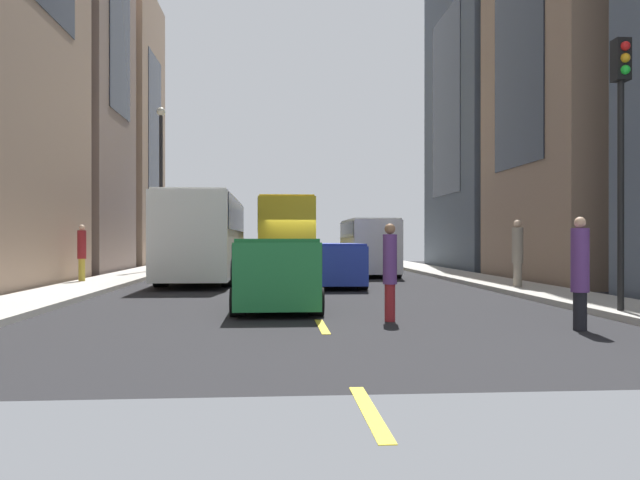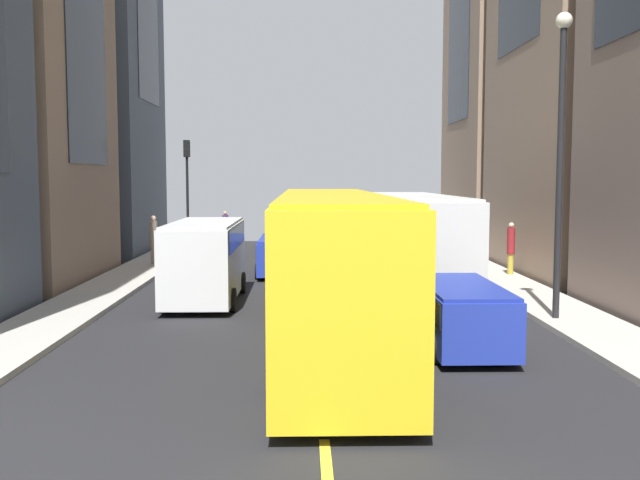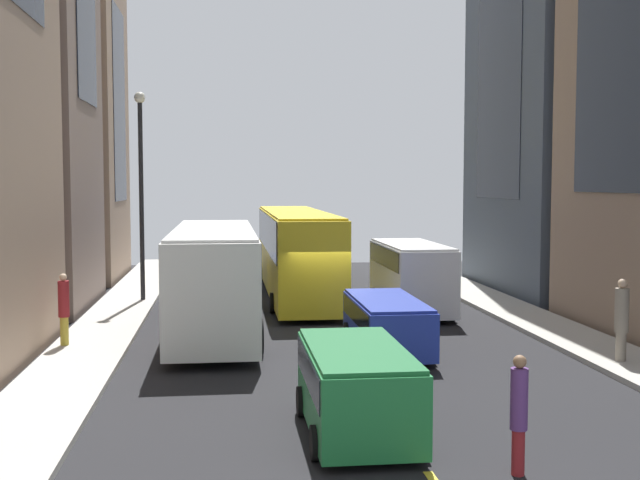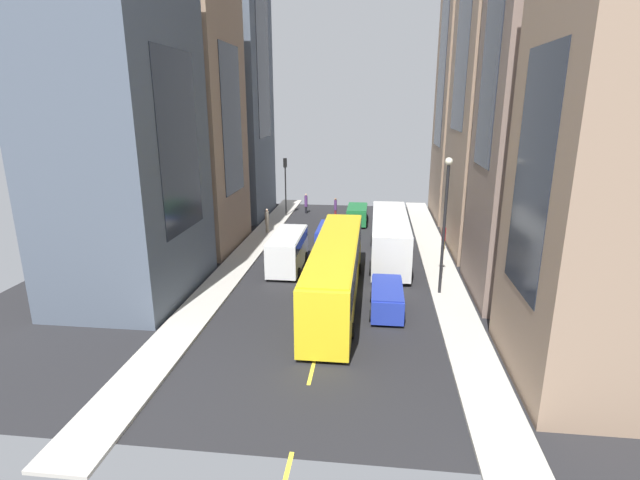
# 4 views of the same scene
# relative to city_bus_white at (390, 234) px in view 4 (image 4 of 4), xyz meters

# --- Properties ---
(ground_plane) EXTENTS (40.63, 40.63, 0.00)m
(ground_plane) POSITION_rel_city_bus_white_xyz_m (3.69, 1.09, -2.01)
(ground_plane) COLOR black
(sidewalk_west) EXTENTS (2.21, 44.00, 0.15)m
(sidewalk_west) POSITION_rel_city_bus_white_xyz_m (-3.52, 1.09, -1.93)
(sidewalk_west) COLOR #B2ADA3
(sidewalk_west) RESTS_ON ground
(sidewalk_east) EXTENTS (2.21, 44.00, 0.15)m
(sidewalk_east) POSITION_rel_city_bus_white_xyz_m (10.90, 1.09, -1.93)
(sidewalk_east) COLOR #B2ADA3
(sidewalk_east) RESTS_ON ground
(lane_stripe_0) EXTENTS (0.16, 2.00, 0.01)m
(lane_stripe_0) POSITION_rel_city_bus_white_xyz_m (3.69, -19.91, -2.00)
(lane_stripe_0) COLOR yellow
(lane_stripe_0) RESTS_ON ground
(lane_stripe_1) EXTENTS (0.16, 2.00, 0.01)m
(lane_stripe_1) POSITION_rel_city_bus_white_xyz_m (3.69, -13.91, -2.00)
(lane_stripe_1) COLOR yellow
(lane_stripe_1) RESTS_ON ground
(lane_stripe_2) EXTENTS (0.16, 2.00, 0.01)m
(lane_stripe_2) POSITION_rel_city_bus_white_xyz_m (3.69, -7.91, -2.00)
(lane_stripe_2) COLOR yellow
(lane_stripe_2) RESTS_ON ground
(lane_stripe_3) EXTENTS (0.16, 2.00, 0.01)m
(lane_stripe_3) POSITION_rel_city_bus_white_xyz_m (3.69, -1.91, -2.00)
(lane_stripe_3) COLOR yellow
(lane_stripe_3) RESTS_ON ground
(lane_stripe_4) EXTENTS (0.16, 2.00, 0.01)m
(lane_stripe_4) POSITION_rel_city_bus_white_xyz_m (3.69, 4.09, -2.00)
(lane_stripe_4) COLOR yellow
(lane_stripe_4) RESTS_ON ground
(lane_stripe_5) EXTENTS (0.16, 2.00, 0.01)m
(lane_stripe_5) POSITION_rel_city_bus_white_xyz_m (3.69, 10.09, -2.00)
(lane_stripe_5) COLOR yellow
(lane_stripe_5) RESTS_ON ground
(lane_stripe_6) EXTENTS (0.16, 2.00, 0.01)m
(lane_stripe_6) POSITION_rel_city_bus_white_xyz_m (3.69, 16.09, -2.00)
(lane_stripe_6) COLOR yellow
(lane_stripe_6) RESTS_ON ground
(lane_stripe_7) EXTENTS (0.16, 2.00, 0.01)m
(lane_stripe_7) POSITION_rel_city_bus_white_xyz_m (3.69, 22.09, -2.00)
(lane_stripe_7) COLOR yellow
(lane_stripe_7) RESTS_ON ground
(building_west_0) EXTENTS (9.71, 9.38, 31.91)m
(building_west_0) POSITION_rel_city_bus_white_xyz_m (-9.63, -15.18, 13.95)
(building_west_0) COLOR #937760
(building_west_0) RESTS_ON ground
(building_west_3) EXTENTS (6.27, 7.74, 17.29)m
(building_west_3) POSITION_rel_city_bus_white_xyz_m (-7.93, 15.17, 6.64)
(building_west_3) COLOR #937760
(building_west_3) RESTS_ON ground
(building_east_0) EXTENTS (8.58, 8.88, 35.51)m
(building_east_0) POSITION_rel_city_bus_white_xyz_m (16.45, -13.21, 15.75)
(building_east_0) COLOR #4C5666
(building_east_0) RESTS_ON ground
(building_east_1) EXTENTS (9.72, 8.84, 19.96)m
(building_east_1) POSITION_rel_city_bus_white_xyz_m (17.01, -2.11, 7.98)
(building_east_1) COLOR #937760
(building_east_1) RESTS_ON ground
(building_east_2) EXTENTS (6.91, 9.93, 18.26)m
(building_east_2) POSITION_rel_city_bus_white_xyz_m (15.63, 8.17, 7.12)
(building_east_2) COLOR #4C5666
(building_east_2) RESTS_ON ground
(city_bus_white) EXTENTS (2.80, 11.20, 3.35)m
(city_bus_white) POSITION_rel_city_bus_white_xyz_m (0.00, 0.00, 0.00)
(city_bus_white) COLOR silver
(city_bus_white) RESTS_ON ground
(streetcar_yellow) EXTENTS (2.70, 14.87, 3.59)m
(streetcar_yellow) POSITION_rel_city_bus_white_xyz_m (3.33, 8.06, 0.12)
(streetcar_yellow) COLOR yellow
(streetcar_yellow) RESTS_ON ground
(delivery_van_white) EXTENTS (2.25, 5.65, 2.58)m
(delivery_van_white) POSITION_rel_city_bus_white_xyz_m (7.14, 2.87, -0.49)
(delivery_van_white) COLOR white
(delivery_van_white) RESTS_ON ground
(car_green_0) EXTENTS (2.04, 4.23, 1.69)m
(car_green_0) POSITION_rel_city_bus_white_xyz_m (2.84, -10.82, -1.01)
(car_green_0) COLOR #1E7238
(car_green_0) RESTS_ON ground
(car_blue_1) EXTENTS (1.89, 4.23, 1.51)m
(car_blue_1) POSITION_rel_city_bus_white_xyz_m (0.34, 9.37, -1.11)
(car_blue_1) COLOR #2338AD
(car_blue_1) RESTS_ON ground
(car_blue_2) EXTENTS (1.98, 4.66, 1.53)m
(car_blue_2) POSITION_rel_city_bus_white_xyz_m (4.89, -3.66, -1.10)
(car_blue_2) COLOR #2338AD
(car_blue_2) RESTS_ON ground
(pedestrian_walking_far) EXTENTS (0.29, 0.29, 2.00)m
(pedestrian_walking_far) POSITION_rel_city_bus_white_xyz_m (5.13, -13.21, -0.92)
(pedestrian_walking_far) COLOR maroon
(pedestrian_walking_far) RESTS_ON ground
(pedestrian_crossing_near) EXTENTS (0.31, 0.31, 2.06)m
(pedestrian_crossing_near) POSITION_rel_city_bus_white_xyz_m (-4.24, -2.29, -0.75)
(pedestrian_crossing_near) COLOR gold
(pedestrian_crossing_near) RESTS_ON ground
(pedestrian_waiting_curb) EXTENTS (0.33, 0.33, 2.09)m
(pedestrian_waiting_curb) POSITION_rel_city_bus_white_xyz_m (8.39, -14.74, -0.90)
(pedestrian_waiting_curb) COLOR black
(pedestrian_waiting_curb) RESTS_ON ground
(pedestrian_crossing_mid) EXTENTS (0.36, 0.36, 2.15)m
(pedestrian_crossing_mid) POSITION_rel_city_bus_white_xyz_m (10.63, -6.07, -0.72)
(pedestrian_crossing_mid) COLOR gray
(pedestrian_crossing_mid) RESTS_ON ground
(traffic_light_near_corner) EXTENTS (0.32, 0.44, 5.83)m
(traffic_light_near_corner) POSITION_rel_city_bus_white_xyz_m (10.20, -12.94, 2.20)
(traffic_light_near_corner) COLOR black
(traffic_light_near_corner) RESTS_ON ground
(streetlamp_near) EXTENTS (0.44, 0.44, 8.19)m
(streetlamp_near) POSITION_rel_city_bus_white_xyz_m (-2.92, 6.49, 3.07)
(streetlamp_near) COLOR black
(streetlamp_near) RESTS_ON ground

